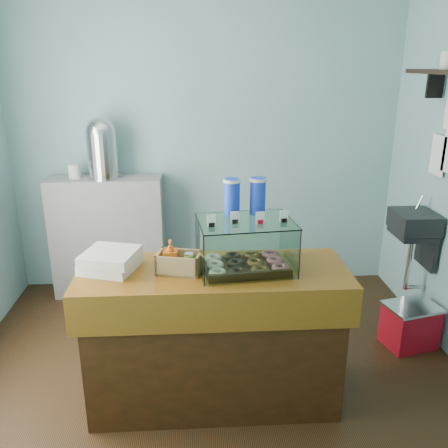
{
  "coord_description": "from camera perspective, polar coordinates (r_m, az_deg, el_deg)",
  "views": [
    {
      "loc": [
        -0.1,
        -2.8,
        2.06
      ],
      "look_at": [
        0.07,
        -0.15,
        1.15
      ],
      "focal_mm": 38.0,
      "sensor_mm": 36.0,
      "label": 1
    }
  ],
  "objects": [
    {
      "name": "ground",
      "position": [
        3.48,
        -1.33,
        -17.42
      ],
      "size": [
        3.5,
        3.5,
        0.0
      ],
      "primitive_type": "plane",
      "color": "black",
      "rests_on": "ground"
    },
    {
      "name": "room_shell",
      "position": [
        2.84,
        -1.07,
        11.69
      ],
      "size": [
        3.54,
        3.04,
        2.82
      ],
      "color": "#77A5AE",
      "rests_on": "ground"
    },
    {
      "name": "counter",
      "position": [
        3.01,
        -1.2,
        -13.25
      ],
      "size": [
        1.6,
        0.6,
        0.9
      ],
      "color": "#421F0C",
      "rests_on": "ground"
    },
    {
      "name": "back_shelf",
      "position": [
        4.46,
        -13.7,
        -1.46
      ],
      "size": [
        1.0,
        0.32,
        1.1
      ],
      "primitive_type": "cube",
      "color": "gray",
      "rests_on": "ground"
    },
    {
      "name": "display_case",
      "position": [
        2.79,
        2.56,
        -1.86
      ],
      "size": [
        0.59,
        0.46,
        0.52
      ],
      "rotation": [
        0.0,
        0.0,
        0.1
      ],
      "color": "#33200F",
      "rests_on": "counter"
    },
    {
      "name": "condiment_crate",
      "position": [
        2.76,
        -5.65,
        -4.45
      ],
      "size": [
        0.28,
        0.2,
        0.19
      ],
      "rotation": [
        0.0,
        0.0,
        -0.23
      ],
      "color": "#AA8155",
      "rests_on": "counter"
    },
    {
      "name": "pastry_boxes",
      "position": [
        2.87,
        -13.51,
        -4.27
      ],
      "size": [
        0.37,
        0.37,
        0.12
      ],
      "rotation": [
        0.0,
        0.0,
        -0.31
      ],
      "color": "silver",
      "rests_on": "counter"
    },
    {
      "name": "coffee_urn",
      "position": [
        4.24,
        -14.46,
        9.01
      ],
      "size": [
        0.29,
        0.29,
        0.53
      ],
      "color": "silver",
      "rests_on": "back_shelf"
    },
    {
      "name": "red_cooler",
      "position": [
        3.94,
        21.47,
        -11.26
      ],
      "size": [
        0.44,
        0.37,
        0.34
      ],
      "rotation": [
        0.0,
        0.0,
        0.24
      ],
      "color": "red",
      "rests_on": "ground"
    }
  ]
}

